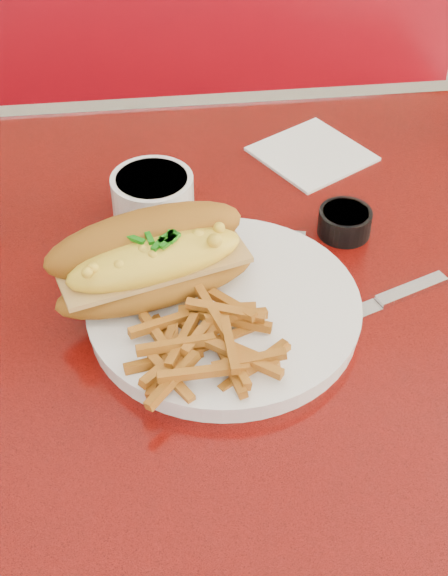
{
  "coord_description": "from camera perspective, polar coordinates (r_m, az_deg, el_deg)",
  "views": [
    {
      "loc": [
        -0.09,
        -0.62,
        1.34
      ],
      "look_at": [
        -0.02,
        -0.04,
        0.81
      ],
      "focal_mm": 50.0,
      "sensor_mm": 36.0,
      "label": 1
    }
  ],
  "objects": [
    {
      "name": "fries_pile",
      "position": [
        0.75,
        -1.03,
        -3.75
      ],
      "size": [
        0.14,
        0.13,
        0.03
      ],
      "primitive_type": null,
      "rotation": [
        0.0,
        0.0,
        0.21
      ],
      "color": "#BE7320",
      "rests_on": "dinner_plate"
    },
    {
      "name": "diner_table",
      "position": [
        0.96,
        0.85,
        -7.27
      ],
      "size": [
        1.23,
        0.83,
        0.77
      ],
      "color": "#B3120B",
      "rests_on": "ground"
    },
    {
      "name": "gravy_ramekin",
      "position": [
        0.93,
        -5.08,
        6.57
      ],
      "size": [
        0.11,
        0.11,
        0.05
      ],
      "rotation": [
        0.0,
        0.0,
        0.19
      ],
      "color": "white",
      "rests_on": "diner_table"
    },
    {
      "name": "sauce_cup_right",
      "position": [
        0.92,
        8.59,
        4.72
      ],
      "size": [
        0.07,
        0.07,
        0.03
      ],
      "rotation": [
        0.0,
        0.0,
        -0.25
      ],
      "color": "black",
      "rests_on": "diner_table"
    },
    {
      "name": "mac_hoagie",
      "position": [
        0.8,
        -5.14,
        2.0
      ],
      "size": [
        0.23,
        0.15,
        0.09
      ],
      "rotation": [
        0.0,
        0.0,
        0.28
      ],
      "color": "#985D18",
      "rests_on": "dinner_plate"
    },
    {
      "name": "dinner_plate",
      "position": [
        0.81,
        0.0,
        -1.51
      ],
      "size": [
        0.36,
        0.36,
        0.02
      ],
      "rotation": [
        0.0,
        0.0,
        0.4
      ],
      "color": "white",
      "rests_on": "diner_table"
    },
    {
      "name": "knife",
      "position": [
        0.84,
        10.33,
        -1.35
      ],
      "size": [
        0.22,
        0.1,
        0.01
      ],
      "rotation": [
        0.0,
        0.0,
        0.38
      ],
      "color": "silver",
      "rests_on": "diner_table"
    },
    {
      "name": "fork",
      "position": [
        0.83,
        4.75,
        0.6
      ],
      "size": [
        0.06,
        0.17,
        0.0
      ],
      "rotation": [
        0.0,
        0.0,
        1.32
      ],
      "color": "silver",
      "rests_on": "dinner_plate"
    },
    {
      "name": "paper_napkin",
      "position": [
        1.05,
        6.27,
        9.45
      ],
      "size": [
        0.17,
        0.17,
        0.0
      ],
      "primitive_type": "cube",
      "rotation": [
        0.0,
        0.0,
        0.53
      ],
      "color": "white",
      "rests_on": "diner_table"
    },
    {
      "name": "booth_bench_far",
      "position": [
        1.78,
        -2.57,
        6.0
      ],
      "size": [
        1.2,
        0.51,
        0.9
      ],
      "color": "maroon",
      "rests_on": "ground"
    }
  ]
}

